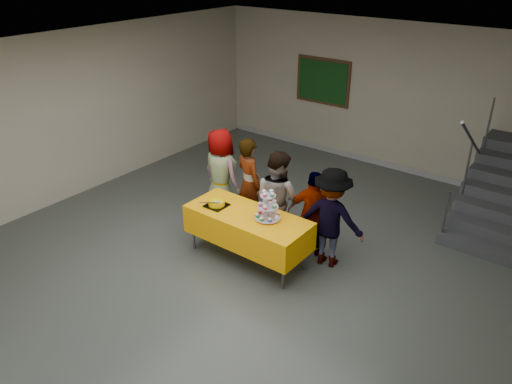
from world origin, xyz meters
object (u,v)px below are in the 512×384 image
(cupcake_stand, at_px, (268,208))
(bear_cake, at_px, (217,202))
(staircase, at_px, (509,193))
(schoolchild_d, at_px, (314,214))
(schoolchild_e, at_px, (331,218))
(bake_table, at_px, (248,227))
(schoolchild_b, at_px, (249,184))
(schoolchild_c, at_px, (277,199))
(noticeboard, at_px, (323,81))
(schoolchild_a, at_px, (221,174))

(cupcake_stand, bearing_deg, bear_cake, -169.94)
(staircase, bearing_deg, schoolchild_d, -125.08)
(schoolchild_e, xyz_separation_m, staircase, (1.74, 3.02, -0.27))
(bake_table, relative_size, schoolchild_e, 1.24)
(schoolchild_b, height_order, schoolchild_e, schoolchild_b)
(schoolchild_c, height_order, noticeboard, noticeboard)
(schoolchild_c, height_order, staircase, staircase)
(schoolchild_b, distance_m, noticeboard, 3.90)
(schoolchild_a, xyz_separation_m, schoolchild_b, (0.60, 0.01, -0.01))
(bake_table, distance_m, schoolchild_d, 1.00)
(schoolchild_e, bearing_deg, noticeboard, -66.40)
(schoolchild_a, bearing_deg, bear_cake, 136.20)
(schoolchild_b, relative_size, schoolchild_e, 1.03)
(schoolchild_e, relative_size, noticeboard, 1.17)
(schoolchild_a, bearing_deg, bake_table, 155.16)
(bear_cake, relative_size, schoolchild_b, 0.23)
(schoolchild_e, height_order, noticeboard, noticeboard)
(bear_cake, distance_m, schoolchild_a, 1.10)
(bake_table, height_order, schoolchild_c, schoolchild_c)
(schoolchild_b, distance_m, schoolchild_e, 1.61)
(schoolchild_b, bearing_deg, schoolchild_a, 22.87)
(schoolchild_b, bearing_deg, staircase, -117.43)
(bake_table, height_order, cupcake_stand, cupcake_stand)
(bear_cake, relative_size, schoolchild_c, 0.23)
(schoolchild_a, bearing_deg, schoolchild_b, -170.53)
(schoolchild_c, xyz_separation_m, staircase, (2.66, 3.06, -0.30))
(bear_cake, height_order, schoolchild_a, schoolchild_a)
(bear_cake, bearing_deg, schoolchild_c, 48.71)
(cupcake_stand, bearing_deg, schoolchild_b, 141.23)
(schoolchild_d, bearing_deg, cupcake_stand, 41.64)
(cupcake_stand, height_order, schoolchild_a, schoolchild_a)
(schoolchild_b, bearing_deg, schoolchild_c, -172.64)
(bake_table, xyz_separation_m, schoolchild_e, (1.01, 0.66, 0.20))
(bake_table, bearing_deg, schoolchild_e, 33.15)
(schoolchild_e, bearing_deg, bear_cake, 16.70)
(cupcake_stand, xyz_separation_m, schoolchild_d, (0.36, 0.66, -0.26))
(cupcake_stand, bearing_deg, schoolchild_e, 40.52)
(noticeboard, bearing_deg, staircase, -11.20)
(bake_table, bearing_deg, schoolchild_d, 46.86)
(bake_table, relative_size, schoolchild_d, 1.38)
(schoolchild_b, relative_size, schoolchild_d, 1.15)
(bear_cake, xyz_separation_m, schoolchild_a, (-0.67, 0.87, -0.04))
(bear_cake, bearing_deg, schoolchild_a, 127.71)
(cupcake_stand, bearing_deg, staircase, 55.98)
(cupcake_stand, relative_size, schoolchild_c, 0.28)
(bake_table, xyz_separation_m, staircase, (2.75, 3.68, -0.07))
(schoolchild_a, relative_size, schoolchild_c, 1.01)
(schoolchild_b, bearing_deg, bake_table, 148.73)
(schoolchild_c, bearing_deg, schoolchild_a, 2.50)
(bake_table, distance_m, schoolchild_a, 1.45)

